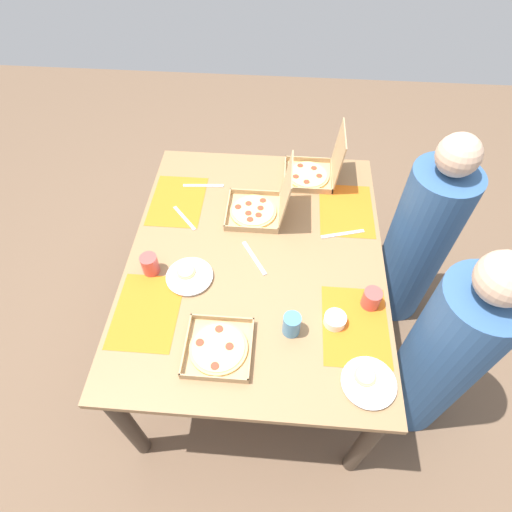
{
  "coord_description": "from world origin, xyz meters",
  "views": [
    {
      "loc": [
        1.16,
        0.09,
        2.23
      ],
      "look_at": [
        0.0,
        0.0,
        0.76
      ],
      "focal_mm": 29.25,
      "sensor_mm": 36.0,
      "label": 1
    }
  ],
  "objects_px": {
    "plate_far_right": "(368,382)",
    "cup_red": "(292,325)",
    "diner_right_seat": "(442,356)",
    "pizza_box_edge_far": "(218,348)",
    "pizza_box_corner_left": "(314,171)",
    "pizza_box_center": "(260,207)",
    "cup_dark": "(150,264)",
    "condiment_bowl": "(335,320)",
    "diner_left_seat": "(417,243)",
    "cup_clear_right": "(371,299)",
    "plate_near_right": "(189,276)"
  },
  "relations": [
    {
      "from": "plate_near_right",
      "to": "cup_dark",
      "type": "height_order",
      "value": "cup_dark"
    },
    {
      "from": "cup_clear_right",
      "to": "diner_left_seat",
      "type": "distance_m",
      "value": 0.69
    },
    {
      "from": "plate_near_right",
      "to": "cup_dark",
      "type": "distance_m",
      "value": 0.18
    },
    {
      "from": "pizza_box_edge_far",
      "to": "pizza_box_corner_left",
      "type": "relative_size",
      "value": 0.89
    },
    {
      "from": "plate_near_right",
      "to": "diner_right_seat",
      "type": "xyz_separation_m",
      "value": [
        0.18,
        1.11,
        -0.22
      ]
    },
    {
      "from": "pizza_box_corner_left",
      "to": "diner_right_seat",
      "type": "bearing_deg",
      "value": 33.01
    },
    {
      "from": "plate_far_right",
      "to": "pizza_box_corner_left",
      "type": "bearing_deg",
      "value": -170.44
    },
    {
      "from": "cup_dark",
      "to": "cup_clear_right",
      "type": "height_order",
      "value": "cup_dark"
    },
    {
      "from": "cup_red",
      "to": "diner_left_seat",
      "type": "distance_m",
      "value": 0.99
    },
    {
      "from": "cup_red",
      "to": "condiment_bowl",
      "type": "bearing_deg",
      "value": 106.06
    },
    {
      "from": "pizza_box_center",
      "to": "diner_left_seat",
      "type": "bearing_deg",
      "value": 93.85
    },
    {
      "from": "pizza_box_corner_left",
      "to": "cup_dark",
      "type": "bearing_deg",
      "value": -46.73
    },
    {
      "from": "pizza_box_edge_far",
      "to": "plate_far_right",
      "type": "xyz_separation_m",
      "value": [
        0.09,
        0.56,
        -0.0
      ]
    },
    {
      "from": "pizza_box_edge_far",
      "to": "pizza_box_center",
      "type": "xyz_separation_m",
      "value": [
        -0.73,
        0.11,
        0.03
      ]
    },
    {
      "from": "plate_near_right",
      "to": "condiment_bowl",
      "type": "height_order",
      "value": "condiment_bowl"
    },
    {
      "from": "pizza_box_corner_left",
      "to": "cup_clear_right",
      "type": "bearing_deg",
      "value": 16.19
    },
    {
      "from": "plate_far_right",
      "to": "cup_dark",
      "type": "distance_m",
      "value": 1.0
    },
    {
      "from": "pizza_box_center",
      "to": "plate_far_right",
      "type": "height_order",
      "value": "pizza_box_center"
    },
    {
      "from": "cup_red",
      "to": "diner_right_seat",
      "type": "bearing_deg",
      "value": 93.61
    },
    {
      "from": "plate_far_right",
      "to": "diner_right_seat",
      "type": "relative_size",
      "value": 0.16
    },
    {
      "from": "cup_red",
      "to": "pizza_box_edge_far",
      "type": "bearing_deg",
      "value": -69.63
    },
    {
      "from": "pizza_box_center",
      "to": "cup_clear_right",
      "type": "distance_m",
      "value": 0.69
    },
    {
      "from": "pizza_box_center",
      "to": "plate_near_right",
      "type": "distance_m",
      "value": 0.49
    },
    {
      "from": "pizza_box_edge_far",
      "to": "cup_dark",
      "type": "height_order",
      "value": "cup_dark"
    },
    {
      "from": "pizza_box_corner_left",
      "to": "pizza_box_center",
      "type": "distance_m",
      "value": 0.39
    },
    {
      "from": "pizza_box_center",
      "to": "condiment_bowl",
      "type": "xyz_separation_m",
      "value": [
        0.58,
        0.34,
        -0.02
      ]
    },
    {
      "from": "plate_near_right",
      "to": "cup_clear_right",
      "type": "relative_size",
      "value": 2.37
    },
    {
      "from": "plate_far_right",
      "to": "diner_right_seat",
      "type": "xyz_separation_m",
      "value": [
        -0.23,
        0.38,
        -0.22
      ]
    },
    {
      "from": "diner_right_seat",
      "to": "cup_red",
      "type": "bearing_deg",
      "value": -86.39
    },
    {
      "from": "diner_left_seat",
      "to": "diner_right_seat",
      "type": "relative_size",
      "value": 0.99
    },
    {
      "from": "plate_far_right",
      "to": "diner_left_seat",
      "type": "xyz_separation_m",
      "value": [
        -0.88,
        0.38,
        -0.22
      ]
    },
    {
      "from": "pizza_box_edge_far",
      "to": "cup_clear_right",
      "type": "xyz_separation_m",
      "value": [
        -0.25,
        0.59,
        0.03
      ]
    },
    {
      "from": "pizza_box_edge_far",
      "to": "diner_left_seat",
      "type": "distance_m",
      "value": 1.25
    },
    {
      "from": "condiment_bowl",
      "to": "cup_red",
      "type": "bearing_deg",
      "value": -73.94
    },
    {
      "from": "cup_clear_right",
      "to": "condiment_bowl",
      "type": "xyz_separation_m",
      "value": [
        0.1,
        -0.15,
        -0.02
      ]
    },
    {
      "from": "cup_red",
      "to": "diner_left_seat",
      "type": "xyz_separation_m",
      "value": [
        -0.69,
        0.67,
        -0.26
      ]
    },
    {
      "from": "cup_dark",
      "to": "diner_right_seat",
      "type": "relative_size",
      "value": 0.08
    },
    {
      "from": "cup_dark",
      "to": "cup_clear_right",
      "type": "xyz_separation_m",
      "value": [
        0.1,
        0.93,
        -0.0
      ]
    },
    {
      "from": "condiment_bowl",
      "to": "pizza_box_center",
      "type": "bearing_deg",
      "value": -149.79
    },
    {
      "from": "cup_red",
      "to": "cup_dark",
      "type": "height_order",
      "value": "cup_red"
    },
    {
      "from": "pizza_box_corner_left",
      "to": "plate_near_right",
      "type": "relative_size",
      "value": 1.42
    },
    {
      "from": "pizza_box_edge_far",
      "to": "diner_right_seat",
      "type": "bearing_deg",
      "value": 98.69
    },
    {
      "from": "cup_clear_right",
      "to": "diner_left_seat",
      "type": "bearing_deg",
      "value": 147.38
    },
    {
      "from": "pizza_box_center",
      "to": "diner_right_seat",
      "type": "xyz_separation_m",
      "value": [
        0.59,
        0.83,
        -0.25
      ]
    },
    {
      "from": "pizza_box_center",
      "to": "plate_near_right",
      "type": "bearing_deg",
      "value": -34.19
    },
    {
      "from": "diner_left_seat",
      "to": "cup_dark",
      "type": "bearing_deg",
      "value": -71.02
    },
    {
      "from": "condiment_bowl",
      "to": "diner_right_seat",
      "type": "height_order",
      "value": "diner_right_seat"
    },
    {
      "from": "plate_far_right",
      "to": "cup_red",
      "type": "bearing_deg",
      "value": -123.97
    },
    {
      "from": "pizza_box_center",
      "to": "plate_near_right",
      "type": "xyz_separation_m",
      "value": [
        0.41,
        -0.28,
        -0.04
      ]
    },
    {
      "from": "pizza_box_edge_far",
      "to": "diner_left_seat",
      "type": "bearing_deg",
      "value": 130.06
    }
  ]
}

